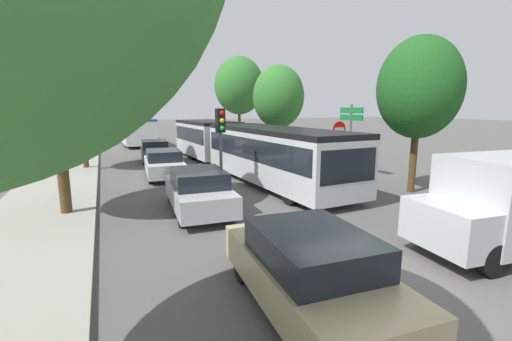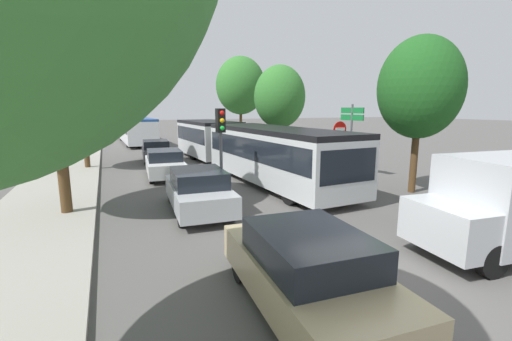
{
  "view_description": "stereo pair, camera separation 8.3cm",
  "coord_description": "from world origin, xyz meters",
  "px_view_note": "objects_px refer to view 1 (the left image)",
  "views": [
    {
      "loc": [
        -4.73,
        -4.87,
        3.41
      ],
      "look_at": [
        0.2,
        6.17,
        1.2
      ],
      "focal_mm": 24.0,
      "sensor_mm": 36.0,
      "label": 1
    },
    {
      "loc": [
        -4.65,
        -4.9,
        3.41
      ],
      "look_at": [
        0.2,
        6.17,
        1.2
      ],
      "focal_mm": 24.0,
      "sensor_mm": 36.0,
      "label": 2
    }
  ],
  "objects_px": {
    "tree_right_far": "(238,87)",
    "no_entry_sign": "(339,142)",
    "tree_right_mid": "(279,99)",
    "queued_car_white": "(164,164)",
    "tree_right_near": "(419,88)",
    "articulated_bus": "(240,144)",
    "city_bus_rear": "(134,129)",
    "tree_left_far": "(78,80)",
    "queued_car_tan": "(310,271)",
    "direction_sign_post": "(351,126)",
    "tree_left_mid": "(48,53)",
    "queued_car_graphite": "(155,151)",
    "queued_car_silver": "(199,191)",
    "traffic_light": "(221,133)"
  },
  "relations": [
    {
      "from": "traffic_light",
      "to": "tree_right_far",
      "type": "height_order",
      "value": "tree_right_far"
    },
    {
      "from": "tree_right_far",
      "to": "no_entry_sign",
      "type": "bearing_deg",
      "value": -95.82
    },
    {
      "from": "no_entry_sign",
      "to": "tree_right_far",
      "type": "relative_size",
      "value": 0.35
    },
    {
      "from": "city_bus_rear",
      "to": "queued_car_graphite",
      "type": "xyz_separation_m",
      "value": [
        0.2,
        -12.79,
        -0.75
      ]
    },
    {
      "from": "tree_right_mid",
      "to": "tree_right_far",
      "type": "height_order",
      "value": "tree_right_far"
    },
    {
      "from": "queued_car_silver",
      "to": "tree_left_mid",
      "type": "bearing_deg",
      "value": 76.87
    },
    {
      "from": "tree_left_far",
      "to": "tree_right_far",
      "type": "xyz_separation_m",
      "value": [
        12.64,
        8.65,
        0.38
      ]
    },
    {
      "from": "queued_car_silver",
      "to": "tree_left_far",
      "type": "height_order",
      "value": "tree_left_far"
    },
    {
      "from": "queued_car_graphite",
      "to": "tree_right_mid",
      "type": "relative_size",
      "value": 0.64
    },
    {
      "from": "city_bus_rear",
      "to": "queued_car_white",
      "type": "height_order",
      "value": "city_bus_rear"
    },
    {
      "from": "queued_car_tan",
      "to": "tree_right_far",
      "type": "relative_size",
      "value": 0.53
    },
    {
      "from": "articulated_bus",
      "to": "queued_car_tan",
      "type": "bearing_deg",
      "value": -19.18
    },
    {
      "from": "queued_car_white",
      "to": "tree_right_mid",
      "type": "xyz_separation_m",
      "value": [
        8.37,
        3.75,
        3.34
      ]
    },
    {
      "from": "tree_left_mid",
      "to": "tree_right_mid",
      "type": "distance_m",
      "value": 15.17
    },
    {
      "from": "queued_car_graphite",
      "to": "traffic_light",
      "type": "bearing_deg",
      "value": -170.06
    },
    {
      "from": "traffic_light",
      "to": "no_entry_sign",
      "type": "distance_m",
      "value": 5.81
    },
    {
      "from": "tree_right_mid",
      "to": "traffic_light",
      "type": "bearing_deg",
      "value": -129.3
    },
    {
      "from": "tree_left_far",
      "to": "tree_right_mid",
      "type": "bearing_deg",
      "value": -1.99
    },
    {
      "from": "queued_car_white",
      "to": "tree_right_near",
      "type": "relative_size",
      "value": 0.66
    },
    {
      "from": "queued_car_white",
      "to": "queued_car_graphite",
      "type": "distance_m",
      "value": 5.68
    },
    {
      "from": "queued_car_tan",
      "to": "queued_car_white",
      "type": "distance_m",
      "value": 12.63
    },
    {
      "from": "city_bus_rear",
      "to": "tree_right_far",
      "type": "distance_m",
      "value": 11.16
    },
    {
      "from": "city_bus_rear",
      "to": "queued_car_graphite",
      "type": "relative_size",
      "value": 2.88
    },
    {
      "from": "queued_car_white",
      "to": "city_bus_rear",
      "type": "bearing_deg",
      "value": 3.53
    },
    {
      "from": "queued_car_graphite",
      "to": "traffic_light",
      "type": "xyz_separation_m",
      "value": [
        1.09,
        -10.4,
        1.81
      ]
    },
    {
      "from": "tree_right_far",
      "to": "direction_sign_post",
      "type": "bearing_deg",
      "value": -91.74
    },
    {
      "from": "queued_car_tan",
      "to": "queued_car_graphite",
      "type": "xyz_separation_m",
      "value": [
        -0.01,
        18.29,
        -0.04
      ]
    },
    {
      "from": "articulated_bus",
      "to": "tree_right_near",
      "type": "xyz_separation_m",
      "value": [
        4.74,
        -7.25,
        2.7
      ]
    },
    {
      "from": "city_bus_rear",
      "to": "queued_car_white",
      "type": "xyz_separation_m",
      "value": [
        -0.14,
        -18.46,
        -0.73
      ]
    },
    {
      "from": "queued_car_white",
      "to": "no_entry_sign",
      "type": "height_order",
      "value": "no_entry_sign"
    },
    {
      "from": "direction_sign_post",
      "to": "tree_left_mid",
      "type": "height_order",
      "value": "tree_left_mid"
    },
    {
      "from": "tree_left_mid",
      "to": "tree_right_far",
      "type": "height_order",
      "value": "tree_right_far"
    },
    {
      "from": "direction_sign_post",
      "to": "tree_right_mid",
      "type": "xyz_separation_m",
      "value": [
        -0.08,
        7.39,
        1.49
      ]
    },
    {
      "from": "tree_right_near",
      "to": "tree_right_mid",
      "type": "distance_m",
      "value": 10.92
    },
    {
      "from": "queued_car_tan",
      "to": "traffic_light",
      "type": "distance_m",
      "value": 8.16
    },
    {
      "from": "tree_right_mid",
      "to": "tree_right_far",
      "type": "relative_size",
      "value": 0.78
    },
    {
      "from": "articulated_bus",
      "to": "tree_right_mid",
      "type": "height_order",
      "value": "tree_right_mid"
    },
    {
      "from": "queued_car_tan",
      "to": "direction_sign_post",
      "type": "bearing_deg",
      "value": -38.07
    },
    {
      "from": "articulated_bus",
      "to": "tree_left_far",
      "type": "bearing_deg",
      "value": -120.47
    },
    {
      "from": "traffic_light",
      "to": "articulated_bus",
      "type": "bearing_deg",
      "value": 143.46
    },
    {
      "from": "queued_car_white",
      "to": "tree_right_near",
      "type": "xyz_separation_m",
      "value": [
        8.82,
        -7.16,
        3.48
      ]
    },
    {
      "from": "queued_car_graphite",
      "to": "direction_sign_post",
      "type": "height_order",
      "value": "direction_sign_post"
    },
    {
      "from": "queued_car_graphite",
      "to": "articulated_bus",
      "type": "bearing_deg",
      "value": -142.14
    },
    {
      "from": "direction_sign_post",
      "to": "tree_right_mid",
      "type": "distance_m",
      "value": 7.54
    },
    {
      "from": "queued_car_white",
      "to": "direction_sign_post",
      "type": "relative_size",
      "value": 1.14
    },
    {
      "from": "articulated_bus",
      "to": "city_bus_rear",
      "type": "bearing_deg",
      "value": -170.7
    },
    {
      "from": "city_bus_rear",
      "to": "no_entry_sign",
      "type": "bearing_deg",
      "value": -164.68
    },
    {
      "from": "queued_car_tan",
      "to": "tree_left_far",
      "type": "bearing_deg",
      "value": 17.49
    },
    {
      "from": "articulated_bus",
      "to": "queued_car_graphite",
      "type": "distance_m",
      "value": 6.76
    },
    {
      "from": "direction_sign_post",
      "to": "queued_car_tan",
      "type": "bearing_deg",
      "value": 38.51
    }
  ]
}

